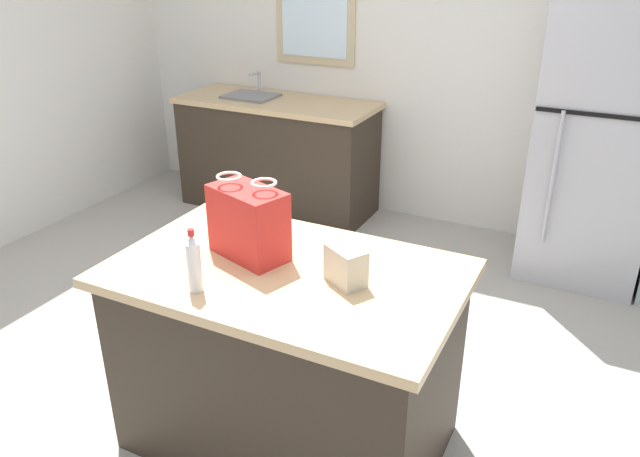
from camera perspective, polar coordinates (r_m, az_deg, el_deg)
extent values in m
plane|color=#ADA89E|center=(3.29, -4.38, -13.27)|extent=(6.18, 6.18, 0.00)
cube|color=silver|center=(4.81, 10.07, 16.10)|extent=(5.15, 0.10, 2.66)
cube|color=#CCB78C|center=(5.08, -0.41, 18.22)|extent=(0.68, 0.04, 0.60)
cube|color=white|center=(5.06, -0.52, 18.19)|extent=(0.56, 0.02, 0.48)
cube|color=#33281E|center=(2.69, -2.93, -12.20)|extent=(1.30, 0.79, 0.82)
cube|color=tan|center=(2.45, -3.14, -4.13)|extent=(1.38, 0.87, 0.04)
cube|color=#B7B7BC|center=(4.27, 24.29, 7.63)|extent=(0.73, 0.70, 1.85)
cube|color=black|center=(3.87, 24.47, 9.44)|extent=(0.71, 0.01, 0.02)
cylinder|color=#B7B7BC|center=(3.97, 20.57, 4.24)|extent=(0.02, 0.02, 0.83)
cube|color=#33281E|center=(5.11, -3.90, 6.53)|extent=(1.56, 0.60, 0.86)
cube|color=tan|center=(4.99, -4.05, 11.45)|extent=(1.60, 0.64, 0.04)
cube|color=slate|center=(5.11, -6.35, 11.35)|extent=(0.40, 0.32, 0.14)
cylinder|color=#B7B7BC|center=(5.20, -5.58, 13.19)|extent=(0.03, 0.03, 0.18)
cylinder|color=#B7B7BC|center=(5.13, -6.04, 13.97)|extent=(0.02, 0.14, 0.02)
cube|color=red|center=(2.50, -6.59, 0.51)|extent=(0.36, 0.27, 0.29)
torus|color=white|center=(2.47, -8.36, 4.76)|extent=(0.13, 0.13, 0.01)
torus|color=white|center=(2.39, -5.18, 4.20)|extent=(0.13, 0.13, 0.01)
cube|color=beige|center=(2.31, 2.39, -3.43)|extent=(0.18, 0.16, 0.15)
cylinder|color=white|center=(2.29, -11.48, -3.51)|extent=(0.05, 0.05, 0.19)
cone|color=white|center=(2.24, -11.72, -1.00)|extent=(0.05, 0.05, 0.03)
cylinder|color=red|center=(2.23, -11.78, -0.36)|extent=(0.02, 0.02, 0.02)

